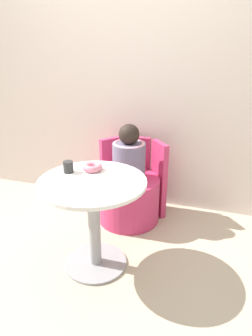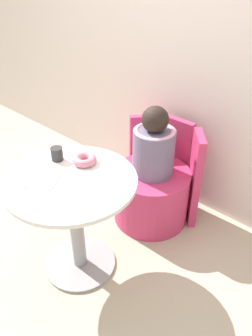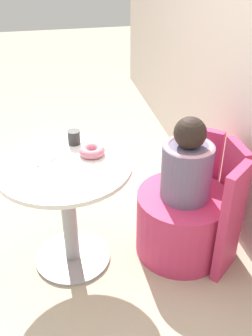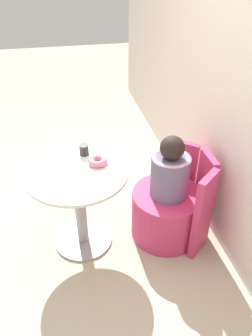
{
  "view_description": "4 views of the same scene",
  "coord_description": "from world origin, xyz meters",
  "px_view_note": "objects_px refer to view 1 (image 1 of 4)",
  "views": [
    {
      "loc": [
        0.83,
        -1.54,
        1.47
      ],
      "look_at": [
        0.2,
        0.45,
        0.61
      ],
      "focal_mm": 32.0,
      "sensor_mm": 36.0,
      "label": 1
    },
    {
      "loc": [
        1.25,
        -0.79,
        1.67
      ],
      "look_at": [
        0.17,
        0.41,
        0.6
      ],
      "focal_mm": 35.0,
      "sensor_mm": 36.0,
      "label": 2
    },
    {
      "loc": [
        1.85,
        0.02,
        1.71
      ],
      "look_at": [
        0.19,
        0.37,
        0.66
      ],
      "focal_mm": 42.0,
      "sensor_mm": 36.0,
      "label": 3
    },
    {
      "loc": [
        1.94,
        0.01,
        1.94
      ],
      "look_at": [
        0.13,
        0.4,
        0.67
      ],
      "focal_mm": 35.0,
      "sensor_mm": 36.0,
      "label": 4
    }
  ],
  "objects_px": {
    "round_table": "(93,207)",
    "child_figure": "(129,156)",
    "donut": "(93,167)",
    "cup": "(68,167)",
    "tub_chair": "(129,199)"
  },
  "relations": [
    {
      "from": "round_table",
      "to": "child_figure",
      "type": "height_order",
      "value": "child_figure"
    },
    {
      "from": "donut",
      "to": "cup",
      "type": "xyz_separation_m",
      "value": [
        -0.14,
        -0.08,
        0.02
      ]
    },
    {
      "from": "child_figure",
      "to": "donut",
      "type": "bearing_deg",
      "value": -102.67
    },
    {
      "from": "tub_chair",
      "to": "cup",
      "type": "distance_m",
      "value": 0.81
    },
    {
      "from": "donut",
      "to": "cup",
      "type": "distance_m",
      "value": 0.16
    },
    {
      "from": "child_figure",
      "to": "tub_chair",
      "type": "bearing_deg",
      "value": 0.0
    },
    {
      "from": "cup",
      "to": "tub_chair",
      "type": "bearing_deg",
      "value": 66.24
    },
    {
      "from": "round_table",
      "to": "child_figure",
      "type": "xyz_separation_m",
      "value": [
        0.05,
        0.65,
        0.14
      ]
    },
    {
      "from": "tub_chair",
      "to": "donut",
      "type": "height_order",
      "value": "donut"
    },
    {
      "from": "tub_chair",
      "to": "child_figure",
      "type": "height_order",
      "value": "child_figure"
    },
    {
      "from": "round_table",
      "to": "donut",
      "type": "xyz_separation_m",
      "value": [
        -0.06,
        0.15,
        0.22
      ]
    },
    {
      "from": "donut",
      "to": "cup",
      "type": "relative_size",
      "value": 1.77
    },
    {
      "from": "child_figure",
      "to": "cup",
      "type": "xyz_separation_m",
      "value": [
        -0.26,
        -0.58,
        0.1
      ]
    },
    {
      "from": "round_table",
      "to": "cup",
      "type": "relative_size",
      "value": 9.01
    },
    {
      "from": "child_figure",
      "to": "donut",
      "type": "height_order",
      "value": "child_figure"
    }
  ]
}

